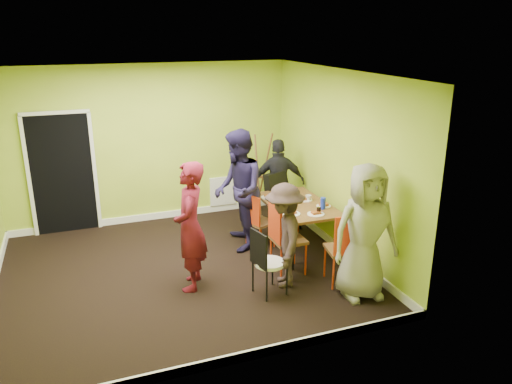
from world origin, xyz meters
The scene contains 28 objects.
ground centered at (0.00, 0.00, 0.00)m, with size 5.00×5.00×0.00m, color black.
room_walls centered at (-0.02, 0.04, 0.99)m, with size 5.04×4.54×2.82m.
dining_table centered at (1.91, 0.19, 0.70)m, with size 0.90×1.50×0.75m.
chair_left_far centered at (1.31, 0.40, 0.51)m, with size 0.48×0.48×0.90m.
chair_left_near centered at (1.35, -0.52, 0.60)m, with size 0.45×0.44×1.07m.
chair_back_end centered at (1.91, 1.00, 0.72)m, with size 0.57×0.61×1.02m.
chair_front_end centered at (2.00, -1.15, 0.59)m, with size 0.50×0.51×1.05m.
chair_bentwood centered at (0.90, -1.01, 0.51)m, with size 0.44×0.43×0.92m.
easel centered at (1.78, 1.74, 0.78)m, with size 0.63×0.60×1.58m.
plate_near_left centered at (1.59, 0.60, 0.76)m, with size 0.25×0.25×0.01m, color white.
plate_near_right centered at (1.63, -0.21, 0.76)m, with size 0.26×0.26×0.01m, color white.
plate_far_back centered at (1.98, 0.69, 0.76)m, with size 0.25×0.25×0.01m, color white.
plate_far_front centered at (1.96, -0.34, 0.76)m, with size 0.25×0.25×0.01m, color white.
plate_wall_back centered at (2.10, 0.29, 0.76)m, with size 0.21×0.21×0.01m, color white.
plate_wall_front centered at (2.23, -0.08, 0.76)m, with size 0.22×0.22×0.01m, color white.
thermos centered at (1.90, 0.27, 0.86)m, with size 0.07×0.07×0.21m, color white.
blue_bottle centered at (2.16, -0.17, 0.84)m, with size 0.08×0.08×0.18m, color #162DAB.
orange_bottle centered at (1.79, 0.37, 0.79)m, with size 0.03×0.03×0.08m, color red.
glass_mid centered at (1.72, 0.40, 0.80)m, with size 0.06×0.06×0.10m, color black.
glass_back centered at (1.95, 0.65, 0.80)m, with size 0.06×0.06×0.10m, color black.
glass_front centered at (2.01, -0.34, 0.80)m, with size 0.06×0.06×0.10m, color black.
cup_a centered at (1.73, 0.04, 0.79)m, with size 0.11×0.11×0.09m, color white.
cup_b centered at (2.13, 0.25, 0.80)m, with size 0.10×0.10×0.09m, color white.
person_standing centered at (0.05, -0.46, 0.88)m, with size 0.64×0.42×1.75m, color #570E1C.
person_left_far centered at (1.06, 0.55, 0.95)m, with size 0.93×0.72×1.91m, color #1A1433.
person_left_near centered at (1.24, -0.83, 0.72)m, with size 0.93×0.54×1.44m, color #2F221F.
person_back_end centered at (2.02, 1.21, 0.78)m, with size 0.91×0.38×1.56m, color black.
person_front_end centered at (2.07, -1.47, 0.90)m, with size 0.88×0.57×1.80m, color gray.
Camera 1 is at (-1.27, -6.45, 3.37)m, focal length 35.00 mm.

